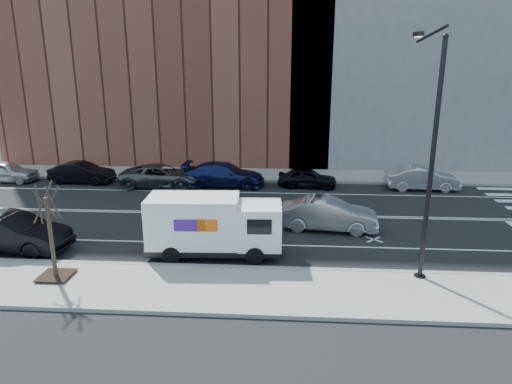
# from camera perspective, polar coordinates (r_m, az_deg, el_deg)

# --- Properties ---
(ground) EXTENTS (120.00, 120.00, 0.00)m
(ground) POSITION_cam_1_polar(r_m,az_deg,el_deg) (25.23, -0.36, -2.81)
(ground) COLOR black
(ground) RESTS_ON ground
(sidewalk_near) EXTENTS (44.00, 3.60, 0.15)m
(sidewalk_near) POSITION_cam_1_polar(r_m,az_deg,el_deg) (17.14, -2.55, -12.09)
(sidewalk_near) COLOR gray
(sidewalk_near) RESTS_ON ground
(sidewalk_far) EXTENTS (44.00, 3.60, 0.15)m
(sidewalk_far) POSITION_cam_1_polar(r_m,az_deg,el_deg) (33.65, 0.73, 2.15)
(sidewalk_far) COLOR gray
(sidewalk_far) RESTS_ON ground
(curb_near) EXTENTS (44.00, 0.25, 0.17)m
(curb_near) POSITION_cam_1_polar(r_m,az_deg,el_deg) (18.73, -1.94, -9.48)
(curb_near) COLOR gray
(curb_near) RESTS_ON ground
(curb_far) EXTENTS (44.00, 0.25, 0.17)m
(curb_far) POSITION_cam_1_polar(r_m,az_deg,el_deg) (31.90, 0.55, 1.39)
(curb_far) COLOR gray
(curb_far) RESTS_ON ground
(road_markings) EXTENTS (40.00, 8.60, 0.01)m
(road_markings) POSITION_cam_1_polar(r_m,az_deg,el_deg) (25.23, -0.36, -2.80)
(road_markings) COLOR white
(road_markings) RESTS_ON ground
(bldg_brick) EXTENTS (26.00, 10.00, 22.00)m
(bldg_brick) POSITION_cam_1_polar(r_m,az_deg,el_deg) (40.70, -10.68, 19.79)
(bldg_brick) COLOR brown
(bldg_brick) RESTS_ON ground
(streetlight) EXTENTS (0.44, 4.02, 9.34)m
(streetlight) POSITION_cam_1_polar(r_m,az_deg,el_deg) (17.96, 20.84, 5.14)
(streetlight) COLOR black
(streetlight) RESTS_ON ground
(street_tree) EXTENTS (1.20, 1.20, 3.75)m
(street_tree) POSITION_cam_1_polar(r_m,az_deg,el_deg) (18.95, -24.14, -6.14)
(street_tree) COLOR black
(street_tree) RESTS_ON ground
(fedex_van) EXTENTS (5.89, 2.28, 2.65)m
(fedex_van) POSITION_cam_1_polar(r_m,az_deg,el_deg) (19.67, -5.38, -4.13)
(fedex_van) COLOR black
(fedex_van) RESTS_ON ground
(far_parked_a) EXTENTS (4.33, 1.76, 1.47)m
(far_parked_a) POSITION_cam_1_polar(r_m,az_deg,el_deg) (36.35, -28.80, 2.26)
(far_parked_a) COLOR #BBBBC0
(far_parked_a) RESTS_ON ground
(far_parked_b) EXTENTS (4.47, 1.76, 1.45)m
(far_parked_b) POSITION_cam_1_polar(r_m,az_deg,el_deg) (33.79, -20.93, 2.27)
(far_parked_b) COLOR black
(far_parked_b) RESTS_ON ground
(far_parked_c) EXTENTS (5.45, 2.67, 1.49)m
(far_parked_c) POSITION_cam_1_polar(r_m,az_deg,el_deg) (31.29, -11.78, 2.00)
(far_parked_c) COLOR #4C5054
(far_parked_c) RESTS_ON ground
(far_parked_d) EXTENTS (5.60, 2.52, 1.59)m
(far_parked_d) POSITION_cam_1_polar(r_m,az_deg,el_deg) (30.85, -4.02, 2.20)
(far_parked_d) COLOR #151D4C
(far_parked_d) RESTS_ON ground
(far_parked_e) EXTENTS (3.97, 1.79, 1.32)m
(far_parked_e) POSITION_cam_1_polar(r_m,az_deg,el_deg) (30.62, 6.42, 1.78)
(far_parked_e) COLOR black
(far_parked_e) RESTS_ON ground
(far_parked_f) EXTENTS (4.62, 1.61, 1.52)m
(far_parked_f) POSITION_cam_1_polar(r_m,az_deg,el_deg) (31.81, 20.04, 1.62)
(far_parked_f) COLOR silver
(far_parked_f) RESTS_ON ground
(driving_sedan) EXTENTS (5.01, 2.24, 1.60)m
(driving_sedan) POSITION_cam_1_polar(r_m,az_deg,el_deg) (23.06, 9.04, -2.76)
(driving_sedan) COLOR #A8A9AD
(driving_sedan) RESTS_ON ground
(near_parked_rear_a) EXTENTS (5.27, 2.37, 1.68)m
(near_parked_rear_a) POSITION_cam_1_polar(r_m,az_deg,el_deg) (22.97, -28.17, -4.51)
(near_parked_rear_a) COLOR black
(near_parked_rear_a) RESTS_ON ground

